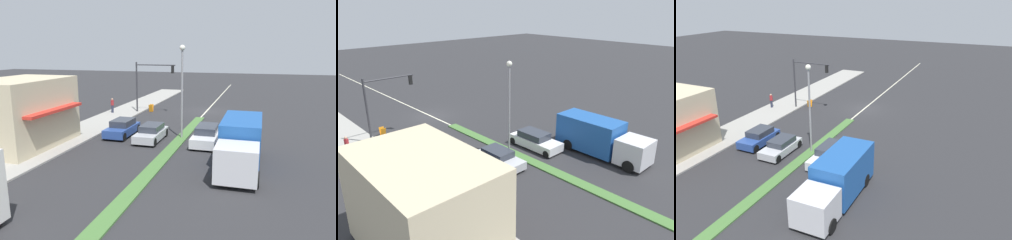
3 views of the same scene
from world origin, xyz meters
TOP-DOWN VIEW (x-y plane):
  - ground_plane at (0.00, 18.00)m, footprint 160.00×160.00m
  - sidewalk_right at (9.00, 18.50)m, footprint 4.00×73.00m
  - median_strip at (0.00, 27.00)m, footprint 0.90×46.00m
  - lane_marking_center at (0.00, 0.00)m, footprint 0.16×60.00m
  - building_corner_store at (10.71, 17.72)m, footprint 5.62×7.42m
  - traffic_signal_main at (6.12, 2.81)m, footprint 4.59×0.34m
  - street_lamp at (0.00, 12.29)m, footprint 0.44×0.44m
  - pedestrian at (9.97, 4.27)m, footprint 0.34×0.34m
  - warning_aframe_sign at (6.16, 1.98)m, footprint 0.45×0.53m
  - delivery_truck at (-5.00, 17.48)m, footprint 2.44×7.50m
  - coupe_blue at (5.00, 12.81)m, footprint 1.80×3.94m
  - van_white at (-2.20, 13.18)m, footprint 1.83×4.52m
  - sedan_silver at (2.20, 13.51)m, footprint 1.77×4.00m

SIDE VIEW (x-z plane):
  - ground_plane at x=0.00m, z-range 0.00..0.00m
  - lane_marking_center at x=0.00m, z-range 0.00..0.01m
  - median_strip at x=0.00m, z-range 0.00..0.10m
  - sidewalk_right at x=9.00m, z-range 0.00..0.12m
  - warning_aframe_sign at x=6.16m, z-range 0.01..0.84m
  - sedan_silver at x=2.20m, z-range -0.02..1.26m
  - coupe_blue at x=5.00m, z-range -0.03..1.35m
  - van_white at x=-2.20m, z-range -0.04..1.36m
  - pedestrian at x=9.97m, z-range 0.16..1.79m
  - delivery_truck at x=-5.00m, z-range 0.03..2.90m
  - building_corner_store at x=10.71m, z-range 0.12..5.07m
  - traffic_signal_main at x=6.12m, z-range 1.10..6.70m
  - street_lamp at x=0.00m, z-range 1.09..8.46m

